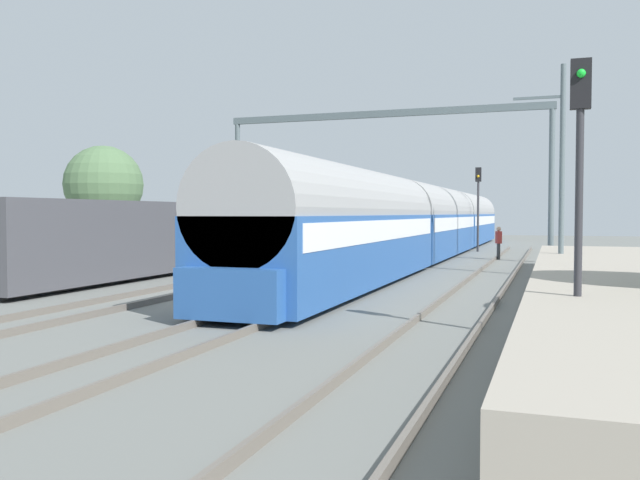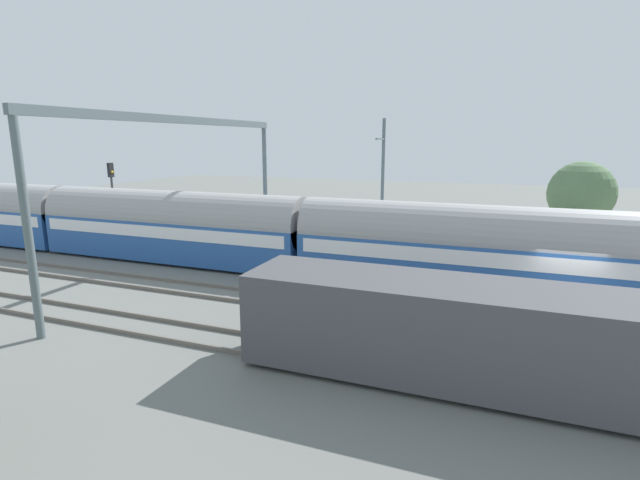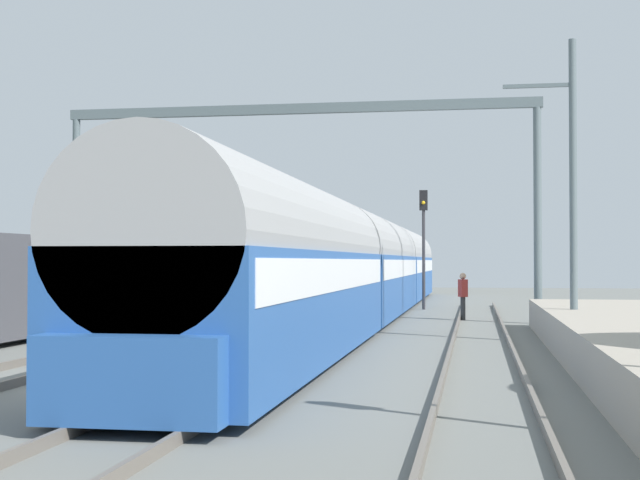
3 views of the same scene
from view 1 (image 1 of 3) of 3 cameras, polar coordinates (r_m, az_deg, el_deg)
name	(u,v)px [view 1 (image 1 of 3)]	position (r m, az deg, el deg)	size (l,w,h in m)	color
ground	(236,297)	(19.43, -7.20, -4.89)	(120.00, 120.00, 0.00)	slate
track_far_west	(53,286)	(23.05, -21.83, -3.70)	(1.52, 60.00, 0.16)	#696158
track_west	(171,292)	(20.47, -12.64, -4.33)	(1.51, 60.00, 0.16)	#696158
track_east	(306,298)	(18.56, -1.19, -4.96)	(1.51, 60.00, 0.16)	#696158
track_far_east	(464,305)	(17.53, 12.24, -5.44)	(1.52, 60.00, 0.16)	#696158
platform	(620,288)	(19.41, 24.27, -3.74)	(4.40, 28.00, 0.90)	#A39989
passenger_train	(431,221)	(37.71, 9.49, 1.58)	(2.93, 49.20, 3.82)	#28569E
freight_car	(115,239)	(25.42, -17.15, 0.05)	(2.80, 13.00, 2.70)	#47474C
person_crossing	(499,240)	(36.16, 15.02, 0.00)	(0.37, 0.46, 1.73)	#303030
railway_signal_near	(580,163)	(13.09, 21.30, 6.13)	(0.36, 0.30, 5.21)	#2D2D33
railway_signal_far	(478,198)	(43.42, 13.37, 3.50)	(0.36, 0.30, 5.33)	#2D2D33
catenary_gantry	(382,147)	(35.75, 5.35, 7.95)	(17.38, 0.28, 7.86)	#546266
catenary_pole_east_mid	(561,167)	(26.78, 19.88, 5.85)	(1.90, 0.20, 8.00)	#546266
tree_west_background	(104,185)	(39.73, -18.00, 4.51)	(4.40, 4.40, 6.25)	#4C3826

